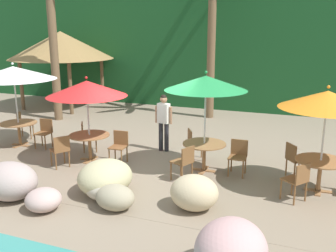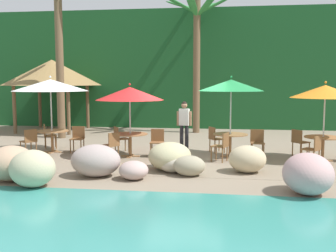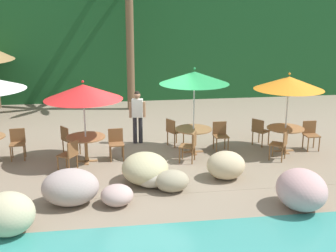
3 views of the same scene
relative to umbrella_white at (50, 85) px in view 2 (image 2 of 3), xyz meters
The scene contains 27 objects.
ground_plane 5.04m from the umbrella_white, ahead, with size 120.00×120.00×0.00m, color gray.
terrace_deck 5.04m from the umbrella_white, ahead, with size 18.00×5.20×0.01m.
foliage_backdrop 9.79m from the umbrella_white, 62.63° to the left, with size 28.00×2.40×6.00m.
rock_seawall 5.57m from the umbrella_white, 37.48° to the right, with size 14.70×3.31×0.89m.
umbrella_white is the anchor object (origin of this frame).
dining_table_white 1.65m from the umbrella_white, ahead, with size 1.10×1.10×0.74m.
chair_white_seaward 1.94m from the umbrella_white, 10.52° to the left, with size 0.45×0.46×0.87m.
chair_white_inland 1.94m from the umbrella_white, 124.05° to the left, with size 0.57×0.57×0.87m.
chair_white_left 1.94m from the umbrella_white, 121.11° to the right, with size 0.59×0.59×0.87m.
umbrella_red 2.83m from the umbrella_white, ahead, with size 2.15×2.15×2.33m.
dining_table_red 3.26m from the umbrella_white, ahead, with size 1.10×1.10×0.74m.
chair_red_seaward 4.04m from the umbrella_white, ahead, with size 0.44×0.45×0.87m.
chair_red_inland 2.86m from the umbrella_white, ahead, with size 0.59×0.58×0.87m.
chair_red_left 3.18m from the umbrella_white, 25.72° to the right, with size 0.59×0.59×0.87m.
umbrella_green 5.93m from the umbrella_white, ahead, with size 2.03×2.03×2.56m.
dining_table_green 6.16m from the umbrella_white, ahead, with size 1.10×1.10×0.74m.
chair_green_seaward 7.00m from the umbrella_white, ahead, with size 0.42×0.43×0.87m.
chair_green_inland 5.75m from the umbrella_white, ahead, with size 0.58×0.58×0.87m.
chair_green_left 6.01m from the umbrella_white, ahead, with size 0.56×0.55×0.87m.
umbrella_orange 8.69m from the umbrella_white, ahead, with size 2.03×2.03×2.40m.
dining_table_orange 8.84m from the umbrella_white, ahead, with size 1.10×1.10×0.74m.
chair_orange_inland 8.29m from the umbrella_white, ahead, with size 0.59×0.59×0.87m.
chair_orange_left 8.50m from the umbrella_white, ahead, with size 0.59×0.59×0.87m.
palm_tree_nearest 4.11m from the umbrella_white, 107.43° to the left, with size 3.56×3.37×6.46m.
palm_tree_second 7.70m from the umbrella_white, 53.12° to the left, with size 3.35×3.39×6.29m.
palapa_hut 6.20m from the umbrella_white, 113.30° to the left, with size 4.68×4.68×3.42m.
waiter_in_white 4.68m from the umbrella_white, 14.59° to the left, with size 0.52×0.26×1.70m.
Camera 2 is at (1.20, -12.39, 2.39)m, focal length 42.87 mm.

